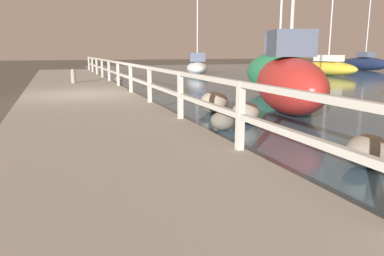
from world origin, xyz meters
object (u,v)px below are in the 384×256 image
at_px(sailboat_navy, 365,63).
at_px(sailboat_green, 279,71).
at_px(mooring_bollard, 73,76).
at_px(sailboat_yellow, 328,67).
at_px(sailboat_red, 289,82).
at_px(sailboat_white, 197,66).

bearing_deg(sailboat_navy, sailboat_green, -135.29).
bearing_deg(mooring_bollard, sailboat_navy, 18.20).
bearing_deg(sailboat_yellow, sailboat_red, -135.72).
distance_m(mooring_bollard, sailboat_navy, 25.64).
distance_m(sailboat_navy, sailboat_red, 25.81).
bearing_deg(sailboat_navy, sailboat_white, -168.15).
height_order(mooring_bollard, sailboat_green, sailboat_green).
bearing_deg(sailboat_green, sailboat_navy, 22.04).
distance_m(sailboat_white, sailboat_red, 16.16).
bearing_deg(sailboat_red, mooring_bollard, 136.58).
xyz_separation_m(sailboat_yellow, sailboat_white, (-8.25, 3.26, 0.02)).
relative_size(mooring_bollard, sailboat_green, 0.10).
xyz_separation_m(sailboat_yellow, sailboat_red, (-11.68, -12.53, 0.27)).
bearing_deg(sailboat_white, sailboat_navy, 22.65).
height_order(sailboat_navy, sailboat_red, sailboat_red).
height_order(sailboat_green, sailboat_red, sailboat_red).
height_order(mooring_bollard, sailboat_navy, sailboat_navy).
relative_size(sailboat_navy, sailboat_white, 1.14).
distance_m(sailboat_yellow, sailboat_green, 12.78).
bearing_deg(sailboat_red, sailboat_yellow, 64.66).
xyz_separation_m(mooring_bollard, sailboat_red, (5.02, -9.08, 0.29)).
bearing_deg(mooring_bollard, sailboat_yellow, 11.67).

